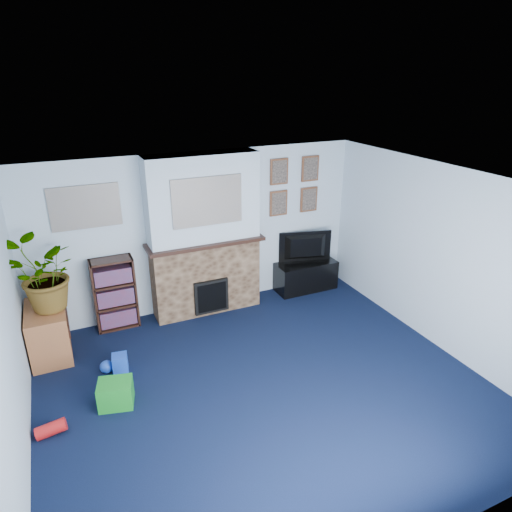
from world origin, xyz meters
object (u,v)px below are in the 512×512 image
television (306,248)px  sideboard (48,330)px  bookshelf (115,295)px  tv_stand (306,277)px

television → sideboard: television is taller
bookshelf → sideboard: 0.98m
tv_stand → sideboard: (-3.98, -0.28, 0.12)m
tv_stand → television: television is taller
television → sideboard: bearing=18.9°
sideboard → bookshelf: bearing=21.5°
tv_stand → sideboard: size_ratio=1.20×
bookshelf → sideboard: (-0.90, -0.36, -0.15)m
television → sideboard: 4.01m
television → sideboard: (-3.98, -0.30, -0.39)m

